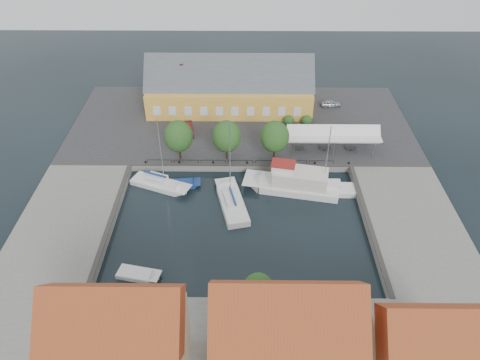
{
  "coord_description": "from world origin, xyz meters",
  "views": [
    {
      "loc": [
        0.46,
        -45.85,
        40.76
      ],
      "look_at": [
        0.0,
        6.0,
        1.5
      ],
      "focal_mm": 35.0,
      "sensor_mm": 36.0,
      "label": 1
    }
  ],
  "objects_px": {
    "trawler": "(295,183)",
    "car_silver": "(331,103)",
    "launch_nw": "(182,185)",
    "launch_sw": "(138,275)",
    "west_boat_a": "(159,185)",
    "center_sailboat": "(232,204)",
    "east_boat_a": "(328,190)",
    "car_red": "(188,129)",
    "tent_canopy": "(333,135)",
    "warehouse": "(226,89)"
  },
  "relations": [
    {
      "from": "car_silver",
      "to": "launch_sw",
      "type": "xyz_separation_m",
      "value": [
        -27.35,
        -38.75,
        -1.5
      ]
    },
    {
      "from": "center_sailboat",
      "to": "east_boat_a",
      "type": "distance_m",
      "value": 13.75
    },
    {
      "from": "tent_canopy",
      "to": "trawler",
      "type": "distance_m",
      "value": 11.0
    },
    {
      "from": "trawler",
      "to": "east_boat_a",
      "type": "height_order",
      "value": "east_boat_a"
    },
    {
      "from": "center_sailboat",
      "to": "west_boat_a",
      "type": "height_order",
      "value": "center_sailboat"
    },
    {
      "from": "car_red",
      "to": "tent_canopy",
      "type": "bearing_deg",
      "value": -21.48
    },
    {
      "from": "center_sailboat",
      "to": "trawler",
      "type": "bearing_deg",
      "value": 22.92
    },
    {
      "from": "car_red",
      "to": "east_boat_a",
      "type": "relative_size",
      "value": 0.4
    },
    {
      "from": "trawler",
      "to": "launch_nw",
      "type": "bearing_deg",
      "value": 177.18
    },
    {
      "from": "launch_nw",
      "to": "launch_sw",
      "type": "bearing_deg",
      "value": -100.73
    },
    {
      "from": "car_silver",
      "to": "car_red",
      "type": "distance_m",
      "value": 26.16
    },
    {
      "from": "tent_canopy",
      "to": "launch_sw",
      "type": "relative_size",
      "value": 2.68
    },
    {
      "from": "center_sailboat",
      "to": "east_boat_a",
      "type": "relative_size",
      "value": 1.19
    },
    {
      "from": "warehouse",
      "to": "west_boat_a",
      "type": "distance_m",
      "value": 24.01
    },
    {
      "from": "car_silver",
      "to": "trawler",
      "type": "xyz_separation_m",
      "value": [
        -8.25,
        -22.65,
        -0.57
      ]
    },
    {
      "from": "launch_sw",
      "to": "warehouse",
      "type": "bearing_deg",
      "value": 77.11
    },
    {
      "from": "east_boat_a",
      "to": "launch_nw",
      "type": "xyz_separation_m",
      "value": [
        -20.57,
        1.33,
        -0.17
      ]
    },
    {
      "from": "tent_canopy",
      "to": "trawler",
      "type": "height_order",
      "value": "trawler"
    },
    {
      "from": "west_boat_a",
      "to": "launch_sw",
      "type": "height_order",
      "value": "west_boat_a"
    },
    {
      "from": "launch_sw",
      "to": "east_boat_a",
      "type": "bearing_deg",
      "value": 33.21
    },
    {
      "from": "center_sailboat",
      "to": "trawler",
      "type": "xyz_separation_m",
      "value": [
        8.72,
        3.69,
        0.65
      ]
    },
    {
      "from": "west_boat_a",
      "to": "launch_sw",
      "type": "bearing_deg",
      "value": -89.97
    },
    {
      "from": "warehouse",
      "to": "car_red",
      "type": "relative_size",
      "value": 6.45
    },
    {
      "from": "car_silver",
      "to": "west_boat_a",
      "type": "bearing_deg",
      "value": 126.12
    },
    {
      "from": "warehouse",
      "to": "launch_sw",
      "type": "relative_size",
      "value": 5.46
    },
    {
      "from": "car_red",
      "to": "center_sailboat",
      "type": "relative_size",
      "value": 0.33
    },
    {
      "from": "east_boat_a",
      "to": "warehouse",
      "type": "bearing_deg",
      "value": 123.0
    },
    {
      "from": "car_red",
      "to": "launch_sw",
      "type": "distance_m",
      "value": 29.73
    },
    {
      "from": "east_boat_a",
      "to": "trawler",
      "type": "bearing_deg",
      "value": 173.28
    },
    {
      "from": "car_red",
      "to": "trawler",
      "type": "relative_size",
      "value": 0.32
    },
    {
      "from": "car_red",
      "to": "trawler",
      "type": "bearing_deg",
      "value": -49.0
    },
    {
      "from": "center_sailboat",
      "to": "launch_sw",
      "type": "xyz_separation_m",
      "value": [
        -10.38,
        -12.42,
        -0.27
      ]
    },
    {
      "from": "tent_canopy",
      "to": "east_boat_a",
      "type": "relative_size",
      "value": 1.25
    },
    {
      "from": "center_sailboat",
      "to": "trawler",
      "type": "relative_size",
      "value": 0.96
    },
    {
      "from": "tent_canopy",
      "to": "west_boat_a",
      "type": "xyz_separation_m",
      "value": [
        -25.43,
        -8.08,
        -3.41
      ]
    },
    {
      "from": "tent_canopy",
      "to": "car_red",
      "type": "bearing_deg",
      "value": 167.9
    },
    {
      "from": "center_sailboat",
      "to": "car_red",
      "type": "bearing_deg",
      "value": 113.67
    },
    {
      "from": "launch_nw",
      "to": "trawler",
      "type": "bearing_deg",
      "value": -2.82
    },
    {
      "from": "car_silver",
      "to": "trawler",
      "type": "height_order",
      "value": "trawler"
    },
    {
      "from": "warehouse",
      "to": "car_silver",
      "type": "bearing_deg",
      "value": 0.59
    },
    {
      "from": "west_boat_a",
      "to": "launch_sw",
      "type": "xyz_separation_m",
      "value": [
        0.01,
        -16.63,
        -0.18
      ]
    },
    {
      "from": "warehouse",
      "to": "launch_nw",
      "type": "bearing_deg",
      "value": -104.56
    },
    {
      "from": "tent_canopy",
      "to": "car_red",
      "type": "height_order",
      "value": "tent_canopy"
    },
    {
      "from": "center_sailboat",
      "to": "launch_nw",
      "type": "bearing_deg",
      "value": 148.08
    },
    {
      "from": "car_red",
      "to": "center_sailboat",
      "type": "distance_m",
      "value": 18.74
    },
    {
      "from": "car_silver",
      "to": "east_boat_a",
      "type": "distance_m",
      "value": 23.51
    },
    {
      "from": "east_boat_a",
      "to": "launch_nw",
      "type": "distance_m",
      "value": 20.61
    },
    {
      "from": "tent_canopy",
      "to": "trawler",
      "type": "xyz_separation_m",
      "value": [
        -6.32,
        -8.6,
        -2.67
      ]
    },
    {
      "from": "trawler",
      "to": "car_silver",
      "type": "bearing_deg",
      "value": 69.98
    },
    {
      "from": "warehouse",
      "to": "launch_nw",
      "type": "xyz_separation_m",
      "value": [
        -5.63,
        -21.67,
        -4.34
      ]
    }
  ]
}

